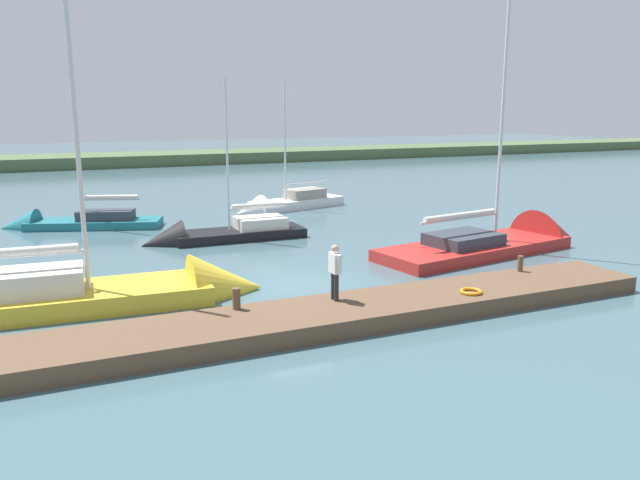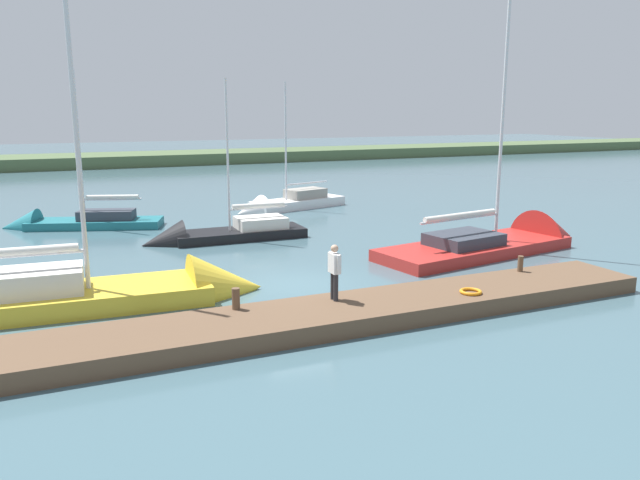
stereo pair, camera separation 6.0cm
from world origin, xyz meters
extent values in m
plane|color=#42606B|center=(0.00, 0.00, 0.00)|extent=(200.00, 200.00, 0.00)
cube|color=#4C603D|center=(0.00, -50.21, 0.00)|extent=(180.00, 8.00, 2.40)
cube|color=brown|center=(0.00, 4.02, 0.25)|extent=(19.80, 2.52, 0.51)
cylinder|color=brown|center=(-6.93, 3.14, 0.78)|extent=(0.18, 0.18, 0.54)
cylinder|color=brown|center=(2.97, 3.14, 0.81)|extent=(0.22, 0.22, 0.59)
torus|color=orange|center=(-3.84, 4.53, 0.56)|extent=(0.66, 0.66, 0.10)
cube|color=black|center=(-0.47, -8.20, 0.04)|extent=(6.02, 2.11, 0.77)
cone|color=black|center=(3.03, -8.25, 0.04)|extent=(1.85, 2.05, 2.03)
cube|color=silver|center=(-1.50, -8.19, 0.69)|extent=(2.27, 1.70, 0.53)
cylinder|color=silver|center=(-0.02, -8.21, 3.82)|extent=(0.10, 0.10, 6.79)
cylinder|color=silver|center=(-1.41, -8.19, 1.38)|extent=(2.79, 0.12, 0.08)
cylinder|color=silver|center=(-1.41, -8.19, 1.50)|extent=(2.51, 0.26, 0.23)
cube|color=#1E6B75|center=(5.42, -13.82, 0.03)|extent=(6.78, 3.94, 0.75)
cone|color=#1E6B75|center=(8.96, -15.03, 0.03)|extent=(2.29, 2.41, 1.95)
cube|color=#333842|center=(4.89, -13.63, 0.64)|extent=(2.98, 2.09, 0.48)
cylinder|color=silver|center=(5.92, -13.99, 4.08)|extent=(0.13, 0.13, 7.35)
cylinder|color=silver|center=(4.56, -13.52, 1.43)|extent=(2.75, 1.03, 0.10)
cylinder|color=silver|center=(4.56, -13.52, 1.55)|extent=(2.51, 1.03, 0.21)
cube|color=#B22823|center=(-8.50, -1.29, 0.04)|extent=(9.19, 4.31, 0.86)
cone|color=#B22823|center=(-13.57, -2.13, 0.04)|extent=(3.05, 3.29, 2.90)
cube|color=#333842|center=(-7.83, -1.17, 0.71)|extent=(3.09, 2.50, 0.48)
cylinder|color=silver|center=(-9.70, -1.49, 5.65)|extent=(0.13, 0.13, 10.36)
cylinder|color=silver|center=(-7.59, -1.13, 1.59)|extent=(4.24, 0.81, 0.11)
cylinder|color=silver|center=(-7.59, -1.13, 1.71)|extent=(3.83, 0.85, 0.22)
cube|color=white|center=(-6.33, -15.61, 0.05)|extent=(6.27, 3.48, 0.99)
cone|color=white|center=(-2.99, -14.66, 0.05)|extent=(2.19, 2.32, 1.92)
cube|color=gray|center=(-6.89, -15.77, 0.83)|extent=(2.67, 2.00, 0.57)
cylinder|color=silver|center=(-5.49, -15.37, 3.98)|extent=(0.12, 0.12, 6.88)
cylinder|color=silver|center=(-7.00, -15.79, 1.45)|extent=(3.03, 0.94, 0.09)
cube|color=gold|center=(7.01, -0.37, 0.09)|extent=(8.17, 3.01, 1.00)
cone|color=gold|center=(2.36, -0.10, 0.09)|extent=(2.45, 2.69, 2.56)
cube|color=silver|center=(8.09, -0.43, 0.94)|extent=(2.91, 1.86, 0.71)
cylinder|color=silver|center=(6.56, -0.34, 5.29)|extent=(0.14, 0.14, 9.41)
cylinder|color=silver|center=(8.47, -0.45, 1.76)|extent=(3.84, 0.33, 0.11)
cylinder|color=silver|center=(8.47, -0.45, 1.88)|extent=(3.46, 0.44, 0.24)
cylinder|color=#28282D|center=(0.16, 3.39, 0.91)|extent=(0.14, 0.14, 0.81)
cylinder|color=#28282D|center=(0.16, 3.59, 0.91)|extent=(0.14, 0.14, 0.81)
cube|color=white|center=(0.16, 3.49, 1.60)|extent=(0.22, 0.44, 0.57)
sphere|color=tan|center=(0.16, 3.49, 2.03)|extent=(0.22, 0.22, 0.22)
cylinder|color=white|center=(0.16, 3.22, 1.62)|extent=(0.09, 0.09, 0.54)
cylinder|color=white|center=(0.16, 3.76, 1.62)|extent=(0.09, 0.09, 0.54)
camera|label=1|loc=(7.39, 18.74, 5.87)|focal=34.45mm
camera|label=2|loc=(7.33, 18.76, 5.87)|focal=34.45mm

